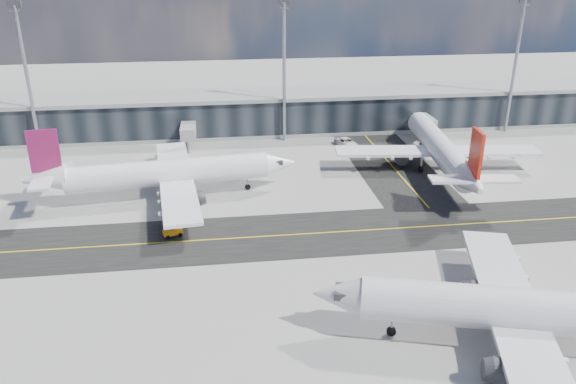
# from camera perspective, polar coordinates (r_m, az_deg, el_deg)

# --- Properties ---
(ground) EXTENTS (300.00, 300.00, 0.00)m
(ground) POSITION_cam_1_polar(r_m,az_deg,el_deg) (76.65, 4.17, -5.50)
(ground) COLOR gray
(ground) RESTS_ON ground
(taxiway_lanes) EXTENTS (180.00, 63.00, 0.03)m
(taxiway_lanes) POSITION_cam_1_polar(r_m,az_deg,el_deg) (86.80, 5.30, -1.98)
(taxiway_lanes) COLOR black
(taxiway_lanes) RESTS_ON ground
(terminal_concourse) EXTENTS (152.00, 19.80, 8.80)m
(terminal_concourse) POSITION_cam_1_polar(r_m,az_deg,el_deg) (125.93, -0.76, 8.02)
(terminal_concourse) COLOR black
(terminal_concourse) RESTS_ON ground
(floodlight_masts) EXTENTS (102.50, 0.70, 28.90)m
(floodlight_masts) POSITION_cam_1_polar(r_m,az_deg,el_deg) (116.70, -0.40, 12.63)
(floodlight_masts) COLOR gray
(floodlight_masts) RESTS_ON ground
(airliner_af) EXTENTS (42.65, 36.43, 12.63)m
(airliner_af) POSITION_cam_1_polar(r_m,az_deg,el_deg) (92.16, -12.40, 1.88)
(airliner_af) COLOR white
(airliner_af) RESTS_ON ground
(airliner_redtail) EXTENTS (37.57, 43.96, 13.01)m
(airliner_redtail) POSITION_cam_1_polar(r_m,az_deg,el_deg) (104.92, 15.20, 4.27)
(airliner_redtail) COLOR white
(airliner_redtail) RESTS_ON ground
(airliner_near) EXTENTS (43.19, 37.20, 13.00)m
(airliner_near) POSITION_cam_1_polar(r_m,az_deg,el_deg) (60.99, 23.97, -11.08)
(airliner_near) COLOR silver
(airliner_near) RESTS_ON ground
(baggage_tug) EXTENTS (2.89, 2.03, 1.65)m
(baggage_tug) POSITION_cam_1_polar(r_m,az_deg,el_deg) (80.31, -11.47, -3.88)
(baggage_tug) COLOR #FF9C0D
(baggage_tug) RESTS_ON ground
(service_van) EXTENTS (4.51, 6.72, 1.71)m
(service_van) POSITION_cam_1_polar(r_m,az_deg,el_deg) (116.57, 5.97, 5.02)
(service_van) COLOR white
(service_van) RESTS_ON ground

